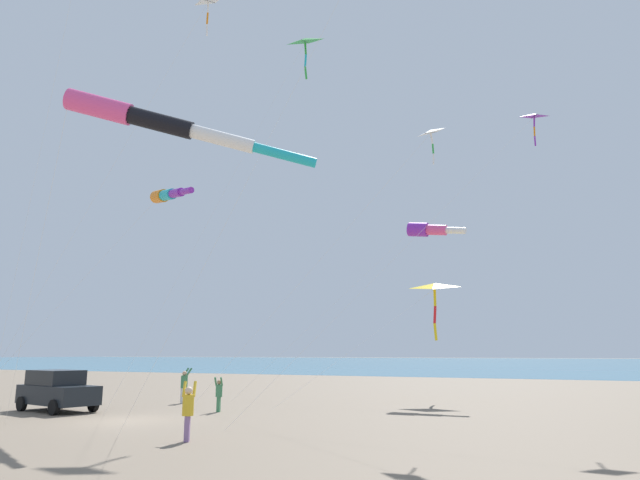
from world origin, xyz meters
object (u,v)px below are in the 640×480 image
object	(u,v)px
person_child_grey_jacket	(184,384)
kite_windsock_purple_drifting	(167,195)
person_adult_flyer	(188,408)
kite_delta_blue_topmost	(305,42)
parked_car	(57,390)
kite_delta_green_low_center	(434,288)
kite_windsock_red_high_left	(428,230)
kite_delta_black_fish_shape	(207,3)
kite_windsock_small_distant	(156,122)
kite_delta_yellow_midlevel	(532,118)
person_child_green_jacket	(219,393)
kite_delta_magenta_far_left	(429,135)

from	to	relation	value
person_child_grey_jacket	kite_windsock_purple_drifting	size ratio (longest dim) A/B	0.16
person_adult_flyer	kite_delta_blue_topmost	world-z (taller)	kite_delta_blue_topmost
parked_car	kite_delta_green_low_center	xyz separation A→B (m)	(-12.82, 14.78, 5.38)
kite_delta_green_low_center	kite_windsock_red_high_left	size ratio (longest dim) A/B	0.73
kite_delta_black_fish_shape	kite_delta_blue_topmost	size ratio (longest dim) A/B	0.84
kite_windsock_small_distant	kite_delta_green_low_center	world-z (taller)	kite_windsock_small_distant
parked_car	kite_windsock_small_distant	world-z (taller)	kite_windsock_small_distant
kite_windsock_red_high_left	kite_delta_black_fish_shape	bearing A→B (deg)	-17.61
kite_delta_blue_topmost	kite_delta_yellow_midlevel	distance (m)	13.83
kite_delta_yellow_midlevel	person_adult_flyer	bearing A→B (deg)	-42.27
person_adult_flyer	person_child_green_jacket	distance (m)	8.77
kite_windsock_small_distant	kite_delta_green_low_center	size ratio (longest dim) A/B	1.50
parked_car	kite_delta_black_fish_shape	world-z (taller)	kite_delta_black_fish_shape
kite_windsock_purple_drifting	kite_windsock_red_high_left	distance (m)	16.74
kite_windsock_small_distant	kite_windsock_purple_drifting	xyz separation A→B (m)	(-6.50, -4.95, 0.09)
person_adult_flyer	kite_delta_green_low_center	size ratio (longest dim) A/B	0.20
person_child_grey_jacket	kite_windsock_purple_drifting	xyz separation A→B (m)	(7.09, 4.16, 8.20)
kite_delta_magenta_far_left	person_child_green_jacket	bearing A→B (deg)	-91.91
person_child_green_jacket	kite_windsock_small_distant	distance (m)	14.24
person_adult_flyer	kite_windsock_small_distant	distance (m)	8.66
person_adult_flyer	kite_windsock_purple_drifting	world-z (taller)	kite_windsock_purple_drifting
parked_car	kite_delta_black_fish_shape	size ratio (longest dim) A/B	0.27
person_child_green_jacket	kite_delta_blue_topmost	size ratio (longest dim) A/B	0.08
parked_car	kite_delta_green_low_center	bearing A→B (deg)	130.94
person_child_grey_jacket	kite_windsock_small_distant	bearing A→B (deg)	33.86
kite_delta_black_fish_shape	parked_car	bearing A→B (deg)	-103.61
person_child_green_jacket	kite_delta_yellow_midlevel	xyz separation A→B (m)	(-3.21, 14.11, 12.12)
kite_windsock_small_distant	kite_windsock_red_high_left	xyz separation A→B (m)	(-21.45, 2.54, 0.86)
person_adult_flyer	kite_delta_green_low_center	bearing A→B (deg)	168.44
kite_windsock_purple_drifting	parked_car	bearing A→B (deg)	-99.82
person_child_green_jacket	person_child_grey_jacket	world-z (taller)	person_child_grey_jacket
person_child_green_jacket	kite_windsock_small_distant	world-z (taller)	kite_windsock_small_distant
person_adult_flyer	kite_delta_magenta_far_left	xyz separation A→B (m)	(-7.36, 6.05, 10.57)
person_child_green_jacket	kite_windsock_small_distant	size ratio (longest dim) A/B	0.12
kite_windsock_purple_drifting	kite_delta_yellow_midlevel	bearing A→B (deg)	117.01
kite_delta_blue_topmost	kite_delta_magenta_far_left	xyz separation A→B (m)	(4.37, 7.95, -8.55)
person_child_grey_jacket	kite_delta_yellow_midlevel	size ratio (longest dim) A/B	0.14
person_adult_flyer	person_child_green_jacket	bearing A→B (deg)	-151.46
kite_windsock_red_high_left	kite_delta_yellow_midlevel	bearing A→B (deg)	41.49
kite_windsock_small_distant	kite_delta_blue_topmost	xyz separation A→B (m)	(-14.59, -2.50, 10.97)
parked_car	kite_delta_green_low_center	size ratio (longest dim) A/B	0.51
person_adult_flyer	person_child_grey_jacket	distance (m)	13.70
kite_windsock_red_high_left	kite_delta_yellow_midlevel	world-z (taller)	kite_delta_yellow_midlevel
parked_car	kite_delta_yellow_midlevel	distance (m)	25.03
kite_delta_magenta_far_left	kite_delta_yellow_midlevel	size ratio (longest dim) A/B	1.00
kite_delta_black_fish_shape	kite_delta_yellow_midlevel	world-z (taller)	kite_delta_black_fish_shape
kite_windsock_purple_drifting	kite_delta_green_low_center	distance (m)	16.36
person_child_grey_jacket	kite_delta_black_fish_shape	world-z (taller)	kite_delta_black_fish_shape
person_child_grey_jacket	kite_windsock_red_high_left	distance (m)	16.68
person_adult_flyer	kite_delta_green_low_center	world-z (taller)	kite_delta_green_low_center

